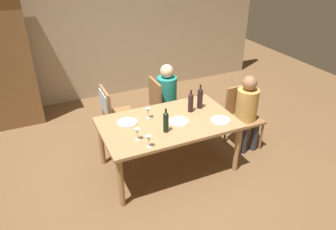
% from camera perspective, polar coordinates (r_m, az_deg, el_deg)
% --- Properties ---
extents(ground_plane, '(10.00, 10.00, 0.00)m').
position_cam_1_polar(ground_plane, '(4.57, 0.00, -9.09)').
color(ground_plane, brown).
extents(rear_room_partition, '(6.40, 0.12, 2.70)m').
position_cam_1_polar(rear_room_partition, '(6.35, -10.67, 15.12)').
color(rear_room_partition, tan).
rests_on(rear_room_partition, ground_plane).
extents(dining_table, '(1.75, 1.04, 0.72)m').
position_cam_1_polar(dining_table, '(4.20, 0.00, -2.10)').
color(dining_table, '#A87F51').
rests_on(dining_table, ground_plane).
extents(chair_right_end, '(0.44, 0.44, 0.92)m').
position_cam_1_polar(chair_right_end, '(4.90, 13.02, 0.43)').
color(chair_right_end, olive).
rests_on(chair_right_end, ground_plane).
extents(chair_far_right, '(0.44, 0.44, 0.92)m').
position_cam_1_polar(chair_far_right, '(5.09, -1.10, 2.30)').
color(chair_far_right, olive).
rests_on(chair_far_right, ground_plane).
extents(chair_far_left, '(0.46, 0.44, 0.92)m').
position_cam_1_polar(chair_far_left, '(4.83, -10.11, 1.09)').
color(chair_far_left, olive).
rests_on(chair_far_left, ground_plane).
extents(person_woman_host, '(0.31, 0.36, 1.15)m').
position_cam_1_polar(person_woman_host, '(4.77, 13.98, 1.20)').
color(person_woman_host, '#33333D').
rests_on(person_woman_host, ground_plane).
extents(person_man_bearded, '(0.36, 0.31, 1.15)m').
position_cam_1_polar(person_man_bearded, '(5.07, 0.06, 3.83)').
color(person_man_bearded, '#33333D').
rests_on(person_man_bearded, ground_plane).
extents(wine_bottle_tall_green, '(0.07, 0.07, 0.32)m').
position_cam_1_polar(wine_bottle_tall_green, '(4.36, 4.06, 2.32)').
color(wine_bottle_tall_green, black).
rests_on(wine_bottle_tall_green, dining_table).
extents(wine_bottle_dark_red, '(0.07, 0.07, 0.31)m').
position_cam_1_polar(wine_bottle_dark_red, '(3.88, -0.38, -1.13)').
color(wine_bottle_dark_red, black).
rests_on(wine_bottle_dark_red, dining_table).
extents(wine_bottle_short_olive, '(0.08, 0.08, 0.35)m').
position_cam_1_polar(wine_bottle_short_olive, '(4.46, 5.71, 3.09)').
color(wine_bottle_short_olive, black).
rests_on(wine_bottle_short_olive, dining_table).
extents(wine_glass_near_left, '(0.07, 0.07, 0.15)m').
position_cam_1_polar(wine_glass_near_left, '(3.76, -5.50, -3.02)').
color(wine_glass_near_left, silver).
rests_on(wine_glass_near_left, dining_table).
extents(wine_glass_centre, '(0.07, 0.07, 0.15)m').
position_cam_1_polar(wine_glass_centre, '(4.62, 5.50, 3.40)').
color(wine_glass_centre, silver).
rests_on(wine_glass_centre, dining_table).
extents(wine_glass_near_right, '(0.07, 0.07, 0.15)m').
position_cam_1_polar(wine_glass_near_right, '(3.62, -3.43, -4.29)').
color(wine_glass_near_right, silver).
rests_on(wine_glass_near_right, dining_table).
extents(wine_glass_far, '(0.07, 0.07, 0.15)m').
position_cam_1_polar(wine_glass_far, '(4.20, -3.51, 0.72)').
color(wine_glass_far, silver).
rests_on(wine_glass_far, dining_table).
extents(dinner_plate_host, '(0.27, 0.27, 0.01)m').
position_cam_1_polar(dinner_plate_host, '(4.16, 1.94, -1.14)').
color(dinner_plate_host, white).
rests_on(dinner_plate_host, dining_table).
extents(dinner_plate_guest_left, '(0.26, 0.26, 0.01)m').
position_cam_1_polar(dinner_plate_guest_left, '(4.16, -7.22, -1.31)').
color(dinner_plate_guest_left, silver).
rests_on(dinner_plate_guest_left, dining_table).
extents(dinner_plate_guest_right, '(0.26, 0.26, 0.01)m').
position_cam_1_polar(dinner_plate_guest_right, '(4.24, 9.37, -0.92)').
color(dinner_plate_guest_right, white).
rests_on(dinner_plate_guest_right, dining_table).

